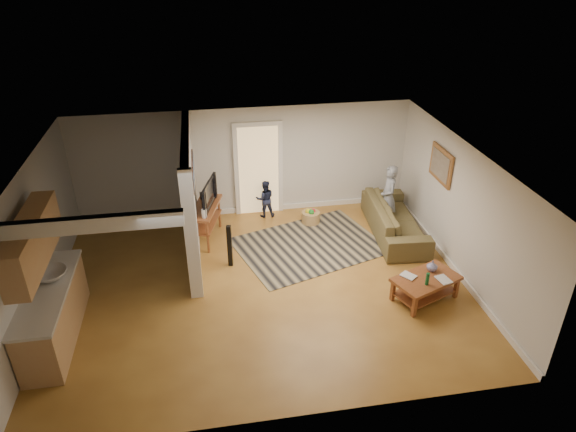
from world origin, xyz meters
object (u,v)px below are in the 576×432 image
object	(u,v)px
speaker_left	(230,246)
speaker_right	(203,211)
sofa	(393,233)
toy_basket	(311,217)
coffee_table	(426,282)
toddler	(265,216)
tv_console	(206,210)
child	(385,226)

from	to	relation	value
speaker_left	speaker_right	world-z (taller)	speaker_right
sofa	toy_basket	world-z (taller)	toy_basket
coffee_table	toddler	distance (m)	4.29
tv_console	child	bearing A→B (deg)	14.08
speaker_left	toddler	bearing A→B (deg)	74.86
coffee_table	child	world-z (taller)	child
sofa	child	size ratio (longest dim) A/B	1.67
child	toddler	world-z (taller)	child
child	toddler	distance (m)	2.75
sofa	speaker_left	world-z (taller)	speaker_left
speaker_left	speaker_right	distance (m)	1.56
toy_basket	toddler	world-z (taller)	toddler
toddler	speaker_left	bearing A→B (deg)	63.42
speaker_left	toddler	world-z (taller)	speaker_left
speaker_right	toddler	distance (m)	1.53
toddler	sofa	bearing A→B (deg)	154.35
speaker_left	speaker_right	size ratio (longest dim) A/B	0.97
toy_basket	coffee_table	bearing A→B (deg)	-64.75
speaker_right	toddler	xyz separation A→B (m)	(1.40, 0.41, -0.46)
child	speaker_right	bearing A→B (deg)	-91.66
child	toddler	bearing A→B (deg)	-103.83
toddler	tv_console	bearing A→B (deg)	30.88
tv_console	child	size ratio (longest dim) A/B	0.91
speaker_right	toy_basket	xyz separation A→B (m)	(2.38, -0.08, -0.31)
speaker_right	toy_basket	world-z (taller)	speaker_right
tv_console	toddler	size ratio (longest dim) A/B	1.48
coffee_table	speaker_right	size ratio (longest dim) A/B	1.45
tv_console	speaker_right	size ratio (longest dim) A/B	1.44
sofa	speaker_left	xyz separation A→B (m)	(-3.60, -0.63, 0.44)
child	toy_basket	bearing A→B (deg)	-99.21
speaker_left	toddler	xyz separation A→B (m)	(0.94, 1.90, -0.44)
tv_console	toy_basket	bearing A→B (deg)	23.60
toy_basket	toddler	bearing A→B (deg)	153.42
sofa	toddler	distance (m)	2.95
tv_console	speaker_left	xyz separation A→B (m)	(0.41, -1.08, -0.26)
sofa	speaker_right	distance (m)	4.18
toy_basket	speaker_right	bearing A→B (deg)	178.08
sofa	speaker_left	bearing A→B (deg)	104.51
coffee_table	toy_basket	world-z (taller)	coffee_table
sofa	speaker_right	size ratio (longest dim) A/B	2.65
child	speaker_left	bearing A→B (deg)	-68.91
toddler	toy_basket	bearing A→B (deg)	153.12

